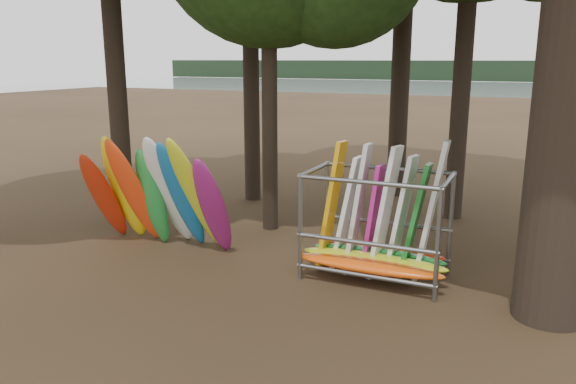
% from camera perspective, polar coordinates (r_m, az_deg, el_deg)
% --- Properties ---
extents(ground, '(120.00, 120.00, 0.00)m').
position_cam_1_polar(ground, '(11.76, -1.25, -8.40)').
color(ground, '#47331E').
rests_on(ground, ground).
extents(lake, '(160.00, 160.00, 0.00)m').
position_cam_1_polar(lake, '(70.14, 20.67, 8.99)').
color(lake, gray).
rests_on(lake, ground).
extents(far_shore, '(160.00, 4.00, 4.00)m').
position_cam_1_polar(far_shore, '(119.96, 22.51, 11.28)').
color(far_shore, black).
rests_on(far_shore, ground).
extents(kayak_row, '(3.66, 1.96, 2.94)m').
position_cam_1_polar(kayak_row, '(13.30, -13.04, -0.31)').
color(kayak_row, red).
rests_on(kayak_row, ground).
extents(storage_rack, '(3.01, 1.56, 2.88)m').
position_cam_1_polar(storage_rack, '(11.47, 8.97, -3.71)').
color(storage_rack, slate).
rests_on(storage_rack, ground).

